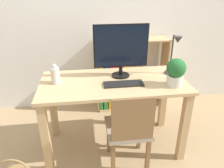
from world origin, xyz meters
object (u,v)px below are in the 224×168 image
Objects in this scene: keyboard at (124,84)px; chair at (129,128)px; desk_lamp at (174,52)px; bookshelf at (118,74)px; monitor at (121,48)px; potted_plant at (176,72)px; vase at (55,75)px.

keyboard is 0.45× the size of chair.
keyboard is at bearing -163.93° from desk_lamp.
keyboard is at bearing 104.37° from chair.
keyboard is 0.96m from bookshelf.
chair is (-0.51, -0.37, -0.58)m from desk_lamp.
potted_plant is (0.45, -0.29, -0.16)m from monitor.
bookshelf is (0.08, 0.70, -0.57)m from monitor.
vase reaches higher than keyboard.
vase is 1.13m from bookshelf.
monitor reaches higher than vase.
chair is at bearing -28.09° from vase.
desk_lamp is at bearing 74.06° from potted_plant.
monitor is 0.35m from keyboard.
chair is at bearing -85.14° from keyboard.
keyboard is (-0.01, -0.21, -0.28)m from monitor.
keyboard is 0.48m from potted_plant.
keyboard is 1.43× the size of potted_plant.
chair is 0.84× the size of bookshelf.
desk_lamp is 0.42× the size of bookshelf.
potted_plant is (-0.07, -0.23, -0.11)m from desk_lamp.
monitor is 0.65× the size of chair.
keyboard is 0.64m from vase.
chair is at bearing -161.74° from potted_plant.
chair is (-0.44, -0.15, -0.47)m from potted_plant.
keyboard is 0.90× the size of desk_lamp.
vase is 1.10m from potted_plant.
vase reaches higher than chair.
vase is at bearing 169.63° from potted_plant.
desk_lamp reaches higher than vase.
monitor reaches higher than bookshelf.
desk_lamp is (1.15, 0.03, 0.17)m from vase.
vase is 0.47× the size of desk_lamp.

